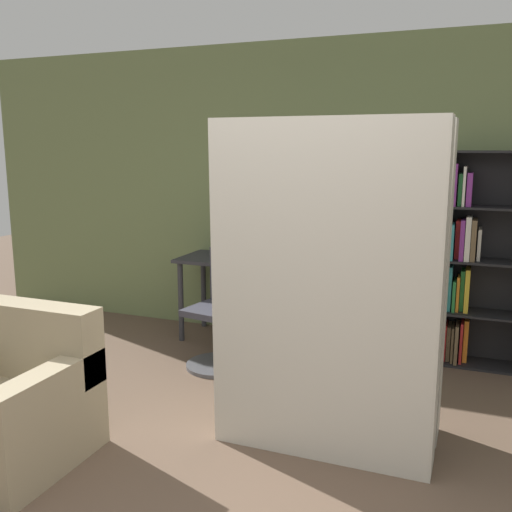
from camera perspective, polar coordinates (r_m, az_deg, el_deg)
name	(u,v)px	position (r m, az deg, el deg)	size (l,w,h in m)	color
wall_back	(360,196)	(5.13, 10.40, 5.96)	(8.00, 0.06, 2.70)	#6B7A4C
desk	(244,271)	(5.21, -1.23, -1.54)	(1.19, 0.58, 0.77)	#2D2D33
monitor	(260,224)	(5.24, 0.38, 3.26)	(0.54, 0.24, 0.58)	black
office_chair	(221,319)	(4.68, -3.50, -6.32)	(0.52, 0.52, 0.95)	#4C4C51
bookshelf	(476,264)	(4.94, 21.15, -0.74)	(0.74, 0.34, 1.74)	black
mattress_near	(325,293)	(3.21, 6.88, -3.71)	(1.27, 0.29, 1.93)	beige
mattress_far	(341,278)	(3.59, 8.50, -2.22)	(1.27, 0.28, 1.93)	beige
armchair	(9,404)	(3.66, -23.44, -13.40)	(0.85, 0.80, 0.85)	gray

